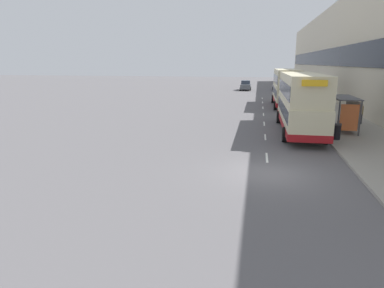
{
  "coord_description": "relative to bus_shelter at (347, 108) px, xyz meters",
  "views": [
    {
      "loc": [
        -0.63,
        -15.69,
        5.09
      ],
      "look_at": [
        -6.29,
        13.77,
        -2.09
      ],
      "focal_mm": 32.0,
      "sensor_mm": 36.0,
      "label": 1
    }
  ],
  "objects": [
    {
      "name": "lane_mark_3",
      "position": [
        -5.77,
        8.22,
        -1.87
      ],
      "size": [
        0.12,
        2.0,
        0.01
      ],
      "color": "silver",
      "rests_on": "ground_plane"
    },
    {
      "name": "terrace_facade",
      "position": [
        4.72,
        27.72,
        4.57
      ],
      "size": [
        3.1,
        93.0,
        12.89
      ],
      "color": "beige",
      "rests_on": "ground_plane"
    },
    {
      "name": "ground_plane",
      "position": [
        -5.77,
        -10.78,
        -1.88
      ],
      "size": [
        220.0,
        220.0,
        0.0
      ],
      "primitive_type": "plane",
      "color": "#5B595B"
    },
    {
      "name": "pavement",
      "position": [
        0.73,
        27.72,
        -1.81
      ],
      "size": [
        5.0,
        93.0,
        0.14
      ],
      "color": "gray",
      "rests_on": "ground_plane"
    },
    {
      "name": "lane_mark_1",
      "position": [
        -5.77,
        -2.58,
        -1.87
      ],
      "size": [
        0.12,
        2.0,
        0.01
      ],
      "color": "silver",
      "rests_on": "ground_plane"
    },
    {
      "name": "double_decker_bus_near",
      "position": [
        -3.3,
        -0.36,
        0.41
      ],
      "size": [
        2.85,
        11.47,
        4.3
      ],
      "color": "beige",
      "rests_on": "ground_plane"
    },
    {
      "name": "pedestrian_at_shelter",
      "position": [
        1.54,
        4.35,
        -0.88
      ],
      "size": [
        0.33,
        0.33,
        1.68
      ],
      "color": "#23232D",
      "rests_on": "ground_plane"
    },
    {
      "name": "pedestrian_1",
      "position": [
        1.99,
        3.6,
        -0.88
      ],
      "size": [
        0.33,
        0.33,
        1.67
      ],
      "color": "#23232D",
      "rests_on": "ground_plane"
    },
    {
      "name": "lane_mark_5",
      "position": [
        -5.77,
        19.02,
        -1.87
      ],
      "size": [
        0.12,
        2.0,
        0.01
      ],
      "color": "silver",
      "rests_on": "ground_plane"
    },
    {
      "name": "lane_mark_0",
      "position": [
        -5.77,
        -7.98,
        -1.87
      ],
      "size": [
        0.12,
        2.0,
        0.01
      ],
      "color": "silver",
      "rests_on": "ground_plane"
    },
    {
      "name": "bus_shelter",
      "position": [
        0.0,
        0.0,
        0.0
      ],
      "size": [
        1.6,
        4.2,
        2.48
      ],
      "color": "#4C4C51",
      "rests_on": "ground_plane"
    },
    {
      "name": "car_1",
      "position": [
        -2.79,
        39.31,
        -1.04
      ],
      "size": [
        1.96,
        3.96,
        1.68
      ],
      "color": "navy",
      "rests_on": "ground_plane"
    },
    {
      "name": "lane_mark_4",
      "position": [
        -5.77,
        13.62,
        -1.87
      ],
      "size": [
        0.12,
        2.0,
        0.01
      ],
      "color": "silver",
      "rests_on": "ground_plane"
    },
    {
      "name": "lane_mark_2",
      "position": [
        -5.77,
        2.82,
        -1.87
      ],
      "size": [
        0.12,
        2.0,
        0.01
      ],
      "color": "silver",
      "rests_on": "ground_plane"
    },
    {
      "name": "car_0",
      "position": [
        -8.74,
        38.85,
        -0.99
      ],
      "size": [
        1.99,
        4.6,
        1.8
      ],
      "rotation": [
        0.0,
        0.0,
        3.14
      ],
      "color": "#4C5156",
      "rests_on": "ground_plane"
    },
    {
      "name": "lane_mark_6",
      "position": [
        -5.77,
        24.42,
        -1.87
      ],
      "size": [
        0.12,
        2.0,
        0.01
      ],
      "color": "silver",
      "rests_on": "ground_plane"
    },
    {
      "name": "litter_bin",
      "position": [
        -1.22,
        -3.05,
        -1.21
      ],
      "size": [
        0.55,
        0.55,
        1.05
      ],
      "color": "black",
      "rests_on": "ground_plane"
    },
    {
      "name": "double_decker_bus_ahead",
      "position": [
        -3.21,
        15.25,
        0.41
      ],
      "size": [
        2.85,
        10.73,
        4.3
      ],
      "color": "beige",
      "rests_on": "ground_plane"
    }
  ]
}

